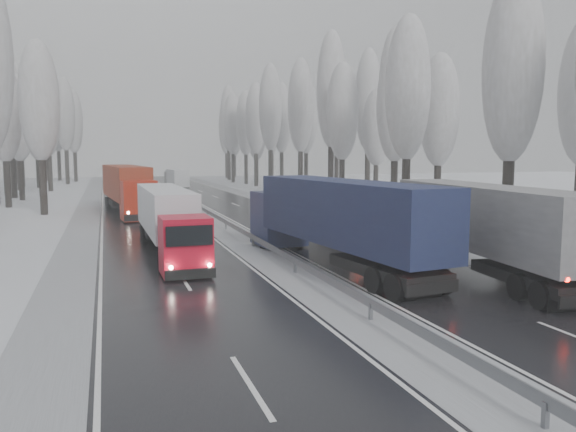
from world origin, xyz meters
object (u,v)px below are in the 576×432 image
truck_blue_box (333,216)px  truck_red_red (127,186)px  box_truck_distant (176,178)px  truck_grey_tarp (473,221)px  truck_cream_box (319,201)px  truck_red_white (167,216)px

truck_blue_box → truck_red_red: bearing=100.1°
truck_blue_box → box_truck_distant: truck_blue_box is taller
box_truck_distant → truck_red_red: (-9.49, -40.89, 1.08)m
truck_grey_tarp → truck_cream_box: bearing=102.7°
truck_blue_box → box_truck_distant: 69.99m
truck_cream_box → truck_blue_box: bearing=-111.0°
truck_grey_tarp → truck_red_red: 35.44m
truck_grey_tarp → truck_cream_box: truck_grey_tarp is taller
truck_blue_box → truck_cream_box: 12.76m
truck_cream_box → box_truck_distant: bearing=90.2°
truck_blue_box → truck_grey_tarp: bearing=-35.0°
truck_grey_tarp → box_truck_distant: (-5.21, 73.14, -0.91)m
truck_red_white → truck_red_red: 22.49m
truck_red_white → truck_grey_tarp: bearing=-37.2°
truck_grey_tarp → truck_red_red: truck_red_red is taller
box_truck_distant → truck_red_red: size_ratio=0.47×
truck_blue_box → box_truck_distant: (0.67, 69.98, -1.01)m
truck_red_white → truck_blue_box: bearing=-42.6°
truck_red_red → box_truck_distant: bearing=71.4°
truck_cream_box → truck_red_white: (-11.40, -5.49, -0.15)m
truck_blue_box → truck_red_red: size_ratio=0.97×
truck_grey_tarp → truck_red_red: size_ratio=0.94×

